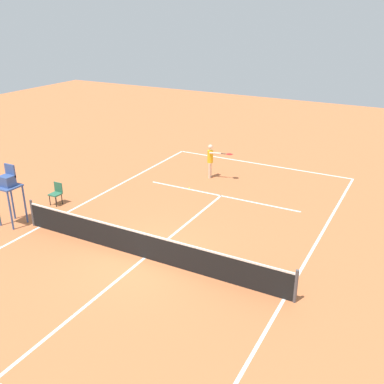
% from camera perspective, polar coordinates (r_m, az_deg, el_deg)
% --- Properties ---
extents(ground_plane, '(60.00, 60.00, 0.00)m').
position_cam_1_polar(ground_plane, '(15.31, -6.08, -8.39)').
color(ground_plane, '#C66B3D').
extents(court_lines, '(9.84, 22.43, 0.01)m').
position_cam_1_polar(court_lines, '(15.31, -6.08, -8.38)').
color(court_lines, white).
rests_on(court_lines, ground).
extents(tennis_net, '(10.44, 0.10, 1.07)m').
position_cam_1_polar(tennis_net, '(15.06, -6.15, -6.77)').
color(tennis_net, '#4C4C51').
rests_on(tennis_net, ground).
extents(player_serving, '(1.32, 0.48, 1.70)m').
position_cam_1_polar(player_serving, '(21.91, 2.48, 4.34)').
color(player_serving, beige).
rests_on(player_serving, ground).
extents(tennis_ball, '(0.07, 0.07, 0.07)m').
position_cam_1_polar(tennis_ball, '(20.83, -0.34, 0.52)').
color(tennis_ball, '#CCE033').
rests_on(tennis_ball, ground).
extents(umpire_chair, '(0.80, 0.80, 2.41)m').
position_cam_1_polar(umpire_chair, '(18.23, -22.46, 0.76)').
color(umpire_chair, '#38518C').
rests_on(umpire_chair, ground).
extents(courtside_chair_mid, '(0.44, 0.46, 0.95)m').
position_cam_1_polar(courtside_chair_mid, '(19.89, -16.99, -0.06)').
color(courtside_chair_mid, '#262626').
rests_on(courtside_chair_mid, ground).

